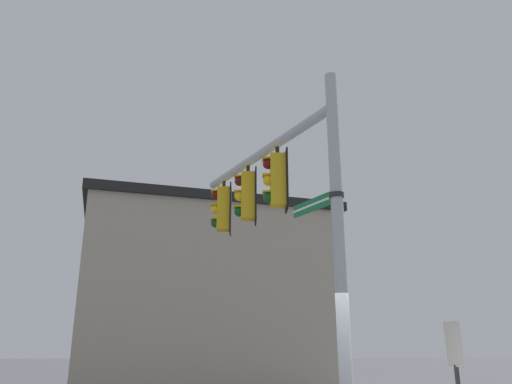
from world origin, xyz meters
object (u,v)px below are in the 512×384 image
traffic_light_mid_outer (223,209)px  historical_marker (456,365)px  traffic_light_mid_inner (247,196)px  traffic_light_nearest_pole (277,180)px  street_name_sign (321,202)px

traffic_light_mid_outer → historical_marker: traffic_light_mid_outer is taller
traffic_light_mid_inner → traffic_light_nearest_pole: bearing=-152.5°
traffic_light_mid_outer → street_name_sign: traffic_light_mid_outer is taller
traffic_light_mid_outer → street_name_sign: (-3.46, -1.82, -0.78)m
traffic_light_mid_outer → historical_marker: size_ratio=0.62×
traffic_light_mid_inner → traffic_light_mid_outer: (1.12, 0.58, 0.00)m
traffic_light_nearest_pole → traffic_light_mid_inner: bearing=27.5°
traffic_light_mid_outer → historical_marker: (-2.46, -4.24, -3.44)m
street_name_sign → traffic_light_mid_outer: bearing=27.8°
street_name_sign → historical_marker: 3.72m
traffic_light_mid_inner → traffic_light_mid_outer: size_ratio=1.00×
traffic_light_nearest_pole → traffic_light_mid_outer: size_ratio=1.00×
traffic_light_nearest_pole → traffic_light_mid_inner: (1.12, 0.58, 0.00)m
traffic_light_nearest_pole → historical_marker: (-0.22, -3.07, -3.44)m
traffic_light_mid_outer → traffic_light_nearest_pole: bearing=-152.5°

